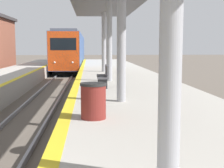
{
  "coord_description": "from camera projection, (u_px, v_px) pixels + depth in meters",
  "views": [
    {
      "loc": [
        2.25,
        -1.83,
        2.72
      ],
      "look_at": [
        3.45,
        14.77,
        0.71
      ],
      "focal_mm": 50.0,
      "sensor_mm": 36.0,
      "label": 1
    }
  ],
  "objects": [
    {
      "name": "train",
      "position": [
        71.0,
        51.0,
        38.79
      ],
      "size": [
        2.81,
        23.95,
        4.32
      ],
      "color": "black",
      "rests_on": "ground"
    },
    {
      "name": "bench",
      "position": [
        104.0,
        76.0,
        13.18
      ],
      "size": [
        0.44,
        1.53,
        0.92
      ],
      "color": "#4C4C51",
      "rests_on": "platform_right"
    },
    {
      "name": "trash_bin",
      "position": [
        93.0,
        101.0,
        7.38
      ],
      "size": [
        0.63,
        0.63,
        0.85
      ],
      "color": "maroon",
      "rests_on": "platform_right"
    }
  ]
}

